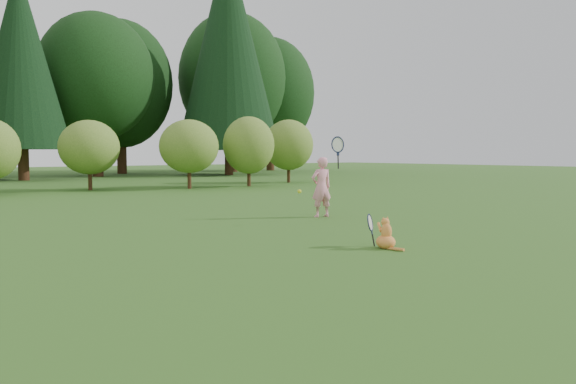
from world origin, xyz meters
TOP-DOWN VIEW (x-y plane):
  - ground at (0.00, 0.00)m, footprint 100.00×100.00m
  - shrub_row at (0.00, 13.00)m, footprint 28.00×3.00m
  - child at (2.36, 2.42)m, footprint 0.71×0.42m
  - cat at (0.51, -0.99)m, footprint 0.42×0.63m
  - tennis_ball at (1.23, 1.77)m, footprint 0.08×0.08m

SIDE VIEW (x-z plane):
  - ground at x=0.00m, z-range 0.00..0.00m
  - cat at x=0.51m, z-range -0.07..0.53m
  - tennis_ball at x=1.23m, z-range 0.58..0.65m
  - child at x=2.36m, z-range -0.28..1.58m
  - shrub_row at x=0.00m, z-range 0.00..2.80m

